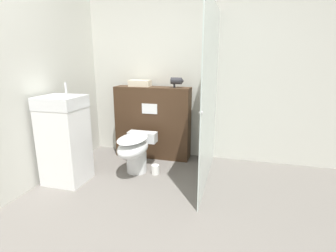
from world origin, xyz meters
The scene contains 8 objects.
wall_back centered at (0.00, 2.24, 1.25)m, with size 8.00×0.06×2.50m.
partition_panel centered at (-0.40, 2.03, 0.51)m, with size 1.08×0.27×1.03m.
shower_glass centered at (0.47, 1.47, 1.00)m, with size 0.04×1.47×2.00m.
toilet centered at (-0.43, 1.41, 0.31)m, with size 0.38×0.68×0.49m.
sink_vanity centered at (-1.11, 0.99, 0.51)m, with size 0.46×0.42×1.15m.
hair_drier centered at (-0.04, 2.00, 1.12)m, with size 0.18×0.09×0.14m.
folded_towel centered at (-0.59, 2.04, 1.07)m, with size 0.30×0.16×0.09m.
spare_toilet_roll centered at (-0.17, 1.44, 0.06)m, with size 0.10×0.10×0.12m.
Camera 1 is at (0.78, -1.46, 1.42)m, focal length 28.00 mm.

